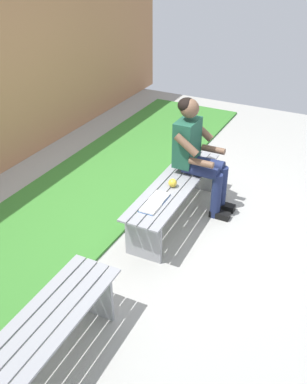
{
  "coord_description": "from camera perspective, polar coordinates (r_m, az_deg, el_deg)",
  "views": [
    {
      "loc": [
        3.58,
        1.58,
        2.7
      ],
      "look_at": [
        0.78,
        0.15,
        0.8
      ],
      "focal_mm": 40.44,
      "sensor_mm": 36.0,
      "label": 1
    }
  ],
  "objects": [
    {
      "name": "grass_strip",
      "position": [
        4.54,
        -16.59,
        -6.7
      ],
      "size": [
        9.0,
        1.53,
        0.03
      ],
      "primitive_type": "cube",
      "color": "#387A2D",
      "rests_on": "ground"
    },
    {
      "name": "book_open",
      "position": [
        4.16,
        0.16,
        -1.38
      ],
      "size": [
        0.42,
        0.17,
        0.02
      ],
      "rotation": [
        0.0,
        0.0,
        0.02
      ],
      "color": "white",
      "rests_on": "bench_near"
    },
    {
      "name": "apple",
      "position": [
        4.42,
        2.54,
        1.21
      ],
      "size": [
        0.09,
        0.09,
        0.09
      ],
      "primitive_type": "sphere",
      "color": "gold",
      "rests_on": "bench_near"
    },
    {
      "name": "bench_near",
      "position": [
        4.57,
        2.77,
        0.02
      ],
      "size": [
        1.71,
        0.46,
        0.45
      ],
      "rotation": [
        0.0,
        0.0,
        0.02
      ],
      "color": "gray",
      "rests_on": "ground"
    },
    {
      "name": "person_seated",
      "position": [
        4.65,
        5.79,
        5.36
      ],
      "size": [
        0.5,
        0.69,
        1.26
      ],
      "color": "#1E513D",
      "rests_on": "ground"
    },
    {
      "name": "ground_plane",
      "position": [
        3.72,
        9.78,
        -16.55
      ],
      "size": [
        10.0,
        7.0,
        0.04
      ],
      "primitive_type": "cube",
      "color": "#9E9E99"
    },
    {
      "name": "bench_far",
      "position": [
        3.15,
        -15.43,
        -19.05
      ],
      "size": [
        1.63,
        0.45,
        0.45
      ],
      "rotation": [
        0.0,
        0.0,
        0.02
      ],
      "color": "gray",
      "rests_on": "ground"
    }
  ]
}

